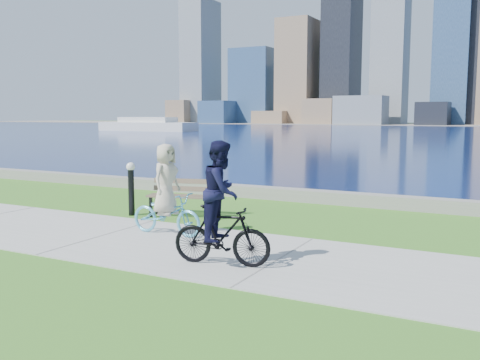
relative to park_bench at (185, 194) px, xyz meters
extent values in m
plane|color=#336C1C|center=(3.70, -2.66, -0.56)|extent=(320.00, 320.00, 0.00)
cube|color=#9FA09B|center=(3.70, -2.66, -0.55)|extent=(80.00, 3.50, 0.02)
cube|color=slate|center=(3.70, 3.54, -0.39)|extent=(90.00, 0.50, 0.35)
cube|color=#79614A|center=(-80.37, 120.24, 2.73)|extent=(6.46, 7.52, 6.59)
cube|color=navy|center=(-66.42, 117.72, 2.52)|extent=(8.15, 9.26, 6.17)
cube|color=#79614A|center=(-51.41, 119.55, 1.15)|extent=(8.83, 6.59, 3.43)
cube|color=#79614A|center=(-37.16, 117.98, 2.63)|extent=(7.82, 6.89, 6.39)
cube|color=slate|center=(-26.69, 116.89, 2.88)|extent=(11.64, 7.97, 6.89)
cube|color=black|center=(-10.37, 118.12, 2.08)|extent=(6.93, 8.23, 5.29)
cube|color=slate|center=(-77.07, 125.61, 17.15)|extent=(7.51, 11.49, 35.42)
cube|color=navy|center=(-59.33, 125.68, 9.72)|extent=(11.53, 10.69, 20.57)
cube|color=#79614A|center=(-46.30, 125.00, 13.19)|extent=(9.15, 10.36, 27.50)
cube|color=slate|center=(-22.93, 129.57, 23.21)|extent=(8.15, 9.25, 47.56)
cube|color=navy|center=(-7.97, 128.38, 25.80)|extent=(8.04, 10.42, 52.72)
cube|color=silver|center=(-43.07, 55.03, 0.10)|extent=(15.58, 4.45, 1.34)
cube|color=silver|center=(-43.07, 55.03, 1.16)|extent=(8.90, 3.34, 0.78)
cube|color=black|center=(-0.69, -0.48, -0.31)|extent=(0.08, 0.08, 0.50)
cube|color=black|center=(0.83, -0.10, -0.31)|extent=(0.08, 0.08, 0.50)
cube|color=black|center=(-0.78, -0.09, -0.31)|extent=(0.08, 0.08, 0.50)
cube|color=black|center=(0.73, 0.29, -0.31)|extent=(0.08, 0.08, 0.50)
cube|color=brown|center=(0.07, -0.29, -0.04)|extent=(1.76, 0.54, 0.04)
cube|color=brown|center=(0.03, -0.12, -0.04)|extent=(1.76, 0.54, 0.04)
cube|color=brown|center=(-0.01, 0.06, -0.04)|extent=(1.76, 0.54, 0.04)
cube|color=brown|center=(-0.05, 0.19, 0.10)|extent=(1.75, 0.50, 0.13)
cube|color=brown|center=(-0.05, 0.22, 0.29)|extent=(1.75, 0.50, 0.13)
cylinder|color=black|center=(-1.26, -0.51, 0.03)|extent=(0.15, 0.15, 1.19)
sphere|color=white|center=(-1.26, -0.51, 0.67)|extent=(0.22, 0.22, 0.22)
imported|color=#5FC3E8|center=(0.84, -1.96, -0.10)|extent=(0.63, 1.71, 0.89)
imported|color=beige|center=(0.84, -1.96, 0.63)|extent=(0.49, 0.74, 1.48)
imported|color=black|center=(3.00, -3.43, -0.04)|extent=(0.79, 1.75, 1.02)
imported|color=black|center=(3.00, -3.43, 0.72)|extent=(0.76, 0.90, 1.66)
camera|label=1|loc=(7.32, -11.03, 1.97)|focal=40.00mm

